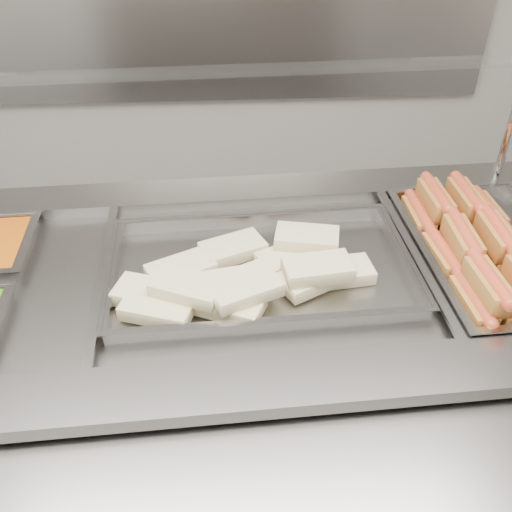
{
  "coord_description": "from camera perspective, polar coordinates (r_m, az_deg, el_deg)",
  "views": [
    {
      "loc": [
        -0.01,
        -0.82,
        1.89
      ],
      "look_at": [
        0.05,
        0.33,
        1.02
      ],
      "focal_mm": 40.0,
      "sensor_mm": 36.0,
      "label": 1
    }
  ],
  "objects": [
    {
      "name": "steam_counter",
      "position": [
        1.81,
        -1.79,
        -13.5
      ],
      "size": [
        2.12,
        1.02,
        1.0
      ],
      "color": "slate",
      "rests_on": "ground"
    },
    {
      "name": "tray_rail",
      "position": [
        1.11,
        0.33,
        -21.28
      ],
      "size": [
        2.0,
        0.51,
        0.06
      ],
      "color": "gray",
      "rests_on": "steam_counter"
    },
    {
      "name": "sneeze_guard",
      "position": [
        1.48,
        -3.3,
        17.48
      ],
      "size": [
        1.84,
        0.41,
        0.49
      ],
      "color": "silver",
      "rests_on": "steam_counter"
    },
    {
      "name": "pan_hotdogs",
      "position": [
        1.67,
        22.29,
        -0.52
      ],
      "size": [
        0.41,
        0.63,
        0.11
      ],
      "color": "gray",
      "rests_on": "steam_counter"
    },
    {
      "name": "pan_wraps",
      "position": [
        1.48,
        0.43,
        -1.65
      ],
      "size": [
        0.77,
        0.48,
        0.08
      ],
      "color": "gray",
      "rests_on": "steam_counter"
    },
    {
      "name": "hotdogs_in_buns",
      "position": [
        1.62,
        22.45,
        0.5
      ],
      "size": [
        0.36,
        0.58,
        0.13
      ],
      "color": "#94571F",
      "rests_on": "pan_hotdogs"
    },
    {
      "name": "tortilla_wraps",
      "position": [
        1.41,
        -1.01,
        -2.07
      ],
      "size": [
        0.66,
        0.37,
        0.08
      ],
      "color": "beige",
      "rests_on": "pan_wraps"
    }
  ]
}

